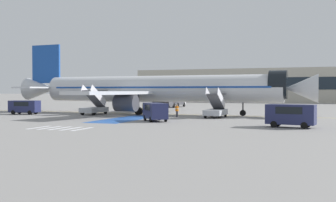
% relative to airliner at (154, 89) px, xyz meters
% --- Properties ---
extents(ground_plane, '(600.00, 600.00, 0.00)m').
position_rel_airliner_xyz_m(ground_plane, '(1.25, 0.83, -3.80)').
color(ground_plane, gray).
extents(apron_leadline_yellow, '(80.79, 2.25, 0.01)m').
position_rel_airliner_xyz_m(apron_leadline_yellow, '(0.61, -0.02, -3.80)').
color(apron_leadline_yellow, gold).
rests_on(apron_leadline_yellow, ground_plane).
extents(apron_stand_patch_blue, '(4.27, 13.79, 0.01)m').
position_rel_airliner_xyz_m(apron_stand_patch_blue, '(0.61, -11.04, -3.80)').
color(apron_stand_patch_blue, '#2856A8').
rests_on(apron_stand_patch_blue, ground_plane).
extents(apron_walkway_bar_0, '(0.44, 3.60, 0.01)m').
position_rel_airliner_xyz_m(apron_walkway_bar_0, '(-2.39, -24.02, -3.80)').
color(apron_walkway_bar_0, silver).
rests_on(apron_walkway_bar_0, ground_plane).
extents(apron_walkway_bar_1, '(0.44, 3.60, 0.01)m').
position_rel_airliner_xyz_m(apron_walkway_bar_1, '(-1.19, -24.02, -3.80)').
color(apron_walkway_bar_1, silver).
rests_on(apron_walkway_bar_1, ground_plane).
extents(apron_walkway_bar_2, '(0.44, 3.60, 0.01)m').
position_rel_airliner_xyz_m(apron_walkway_bar_2, '(0.01, -24.02, -3.80)').
color(apron_walkway_bar_2, silver).
rests_on(apron_walkway_bar_2, ground_plane).
extents(apron_walkway_bar_3, '(0.44, 3.60, 0.01)m').
position_rel_airliner_xyz_m(apron_walkway_bar_3, '(1.21, -24.02, -3.80)').
color(apron_walkway_bar_3, silver).
rests_on(apron_walkway_bar_3, ground_plane).
extents(apron_walkway_bar_4, '(0.44, 3.60, 0.01)m').
position_rel_airliner_xyz_m(apron_walkway_bar_4, '(2.41, -24.02, -3.80)').
color(apron_walkway_bar_4, silver).
rests_on(apron_walkway_bar_4, ground_plane).
extents(airliner, '(47.08, 31.71, 11.25)m').
position_rel_airliner_xyz_m(airliner, '(0.00, 0.00, 0.00)').
color(airliner, silver).
rests_on(airliner, ground_plane).
extents(boarding_stairs_forward, '(2.32, 5.28, 3.98)m').
position_rel_airliner_xyz_m(boarding_stairs_forward, '(10.62, -4.78, -2.81)').
color(boarding_stairs_forward, '#ADB2BA').
rests_on(boarding_stairs_forward, ground_plane).
extents(boarding_stairs_aft, '(2.32, 5.28, 4.41)m').
position_rel_airliner_xyz_m(boarding_stairs_aft, '(-7.78, -4.31, -2.76)').
color(boarding_stairs_aft, '#ADB2BA').
rests_on(boarding_stairs_aft, ground_plane).
extents(fuel_tanker, '(2.84, 9.23, 3.27)m').
position_rel_airliner_xyz_m(fuel_tanker, '(-4.86, 23.78, -2.16)').
color(fuel_tanker, '#38383D').
rests_on(fuel_tanker, ground_plane).
extents(service_van_0, '(4.74, 2.50, 2.21)m').
position_rel_airliner_xyz_m(service_van_0, '(20.45, -16.03, -2.48)').
color(service_van_0, '#1E234C').
rests_on(service_van_0, ground_plane).
extents(service_van_1, '(4.07, 4.51, 2.10)m').
position_rel_airliner_xyz_m(service_van_1, '(5.34, -13.11, -2.54)').
color(service_van_1, '#1E234C').
rests_on(service_van_1, ground_plane).
extents(service_van_2, '(4.57, 2.44, 2.05)m').
position_rel_airliner_xyz_m(service_van_2, '(-17.85, -7.39, -2.57)').
color(service_van_2, '#1E234C').
rests_on(service_van_2, ground_plane).
extents(ground_crew_0, '(0.49, 0.43, 1.83)m').
position_rel_airliner_xyz_m(ground_crew_0, '(0.22, -4.37, -2.74)').
color(ground_crew_0, black).
rests_on(ground_crew_0, ground_plane).
extents(ground_crew_1, '(0.49, 0.40, 1.70)m').
position_rel_airliner_xyz_m(ground_crew_1, '(5.68, -6.07, -2.82)').
color(ground_crew_1, '#2D2D33').
rests_on(ground_crew_1, ground_plane).
extents(ground_crew_2, '(0.48, 0.44, 1.72)m').
position_rel_airliner_xyz_m(ground_crew_2, '(1.60, -6.09, -2.81)').
color(ground_crew_2, '#191E38').
rests_on(ground_crew_2, ground_plane).
extents(terminal_building, '(75.90, 12.10, 10.22)m').
position_rel_airliner_xyz_m(terminal_building, '(6.99, 69.57, 1.31)').
color(terminal_building, '#B2AD9E').
rests_on(terminal_building, ground_plane).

